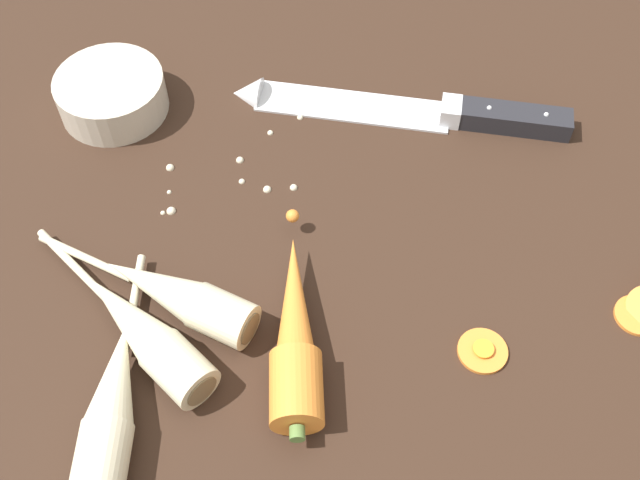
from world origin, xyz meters
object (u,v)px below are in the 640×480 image
object	(u,v)px
whole_carrot	(295,333)
carrot_slice_stray_near	(483,350)
parsnip_front	(143,332)
parsnip_mid_left	(177,295)
chefs_knife	(393,108)
parsnip_mid_right	(112,402)
prep_bowl	(111,93)

from	to	relation	value
whole_carrot	carrot_slice_stray_near	bearing A→B (deg)	-21.68
parsnip_front	parsnip_mid_left	distance (cm)	4.22
chefs_knife	parsnip_mid_right	size ratio (longest dim) A/B	1.59
prep_bowl	carrot_slice_stray_near	bearing A→B (deg)	-58.43
chefs_knife	carrot_slice_stray_near	distance (cm)	28.08
parsnip_mid_right	carrot_slice_stray_near	bearing A→B (deg)	-9.23
whole_carrot	parsnip_mid_right	world-z (taller)	whole_carrot
whole_carrot	parsnip_mid_left	bearing A→B (deg)	140.61
chefs_knife	carrot_slice_stray_near	world-z (taller)	chefs_knife
chefs_knife	parsnip_front	size ratio (longest dim) A/B	1.51
carrot_slice_stray_near	prep_bowl	xyz separation A→B (cm)	(-23.29, 37.90, 1.79)
parsnip_front	parsnip_mid_left	xyz separation A→B (cm)	(3.38, 2.52, 0.00)
parsnip_mid_right	prep_bowl	xyz separation A→B (cm)	(6.02, 33.13, 0.17)
parsnip_mid_right	prep_bowl	size ratio (longest dim) A/B	1.83
parsnip_mid_left	carrot_slice_stray_near	size ratio (longest dim) A/B	4.14
whole_carrot	prep_bowl	xyz separation A→B (cm)	(-8.98, 32.21, 0.05)
parsnip_mid_left	prep_bowl	bearing A→B (deg)	91.82
chefs_knife	whole_carrot	world-z (taller)	whole_carrot
chefs_knife	parsnip_mid_left	distance (cm)	30.33
parsnip_front	carrot_slice_stray_near	distance (cm)	27.73
whole_carrot	parsnip_front	world-z (taller)	whole_carrot
chefs_knife	prep_bowl	bearing A→B (deg)	159.49
parsnip_front	parsnip_mid_right	size ratio (longest dim) A/B	1.05
parsnip_mid_left	parsnip_mid_right	world-z (taller)	same
parsnip_mid_left	parsnip_mid_right	bearing A→B (deg)	-131.80
chefs_knife	parsnip_mid_left	bearing A→B (deg)	-149.35
whole_carrot	parsnip_mid_right	xyz separation A→B (cm)	(-15.00, -0.92, -0.12)
prep_bowl	whole_carrot	bearing A→B (deg)	-74.42
whole_carrot	parsnip_mid_right	size ratio (longest dim) A/B	1.02
parsnip_mid_right	carrot_slice_stray_near	world-z (taller)	parsnip_mid_right
chefs_knife	prep_bowl	xyz separation A→B (cm)	(-26.88, 10.05, 1.50)
parsnip_mid_left	carrot_slice_stray_near	bearing A→B (deg)	-28.88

